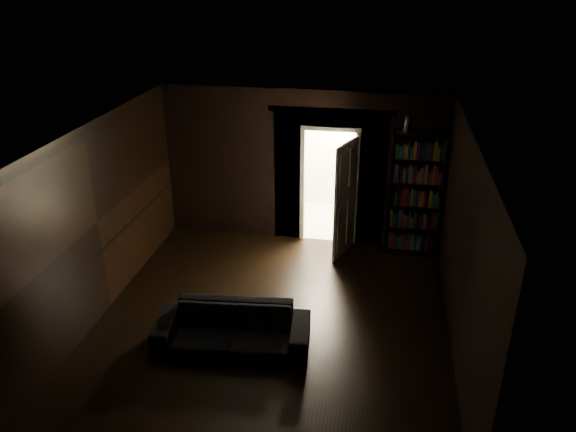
% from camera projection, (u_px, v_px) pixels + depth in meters
% --- Properties ---
extents(ground, '(5.50, 5.50, 0.00)m').
position_uv_depth(ground, '(272.00, 322.00, 8.12)').
color(ground, black).
rests_on(ground, ground).
extents(room_walls, '(5.02, 5.61, 2.84)m').
position_uv_depth(room_walls, '(284.00, 187.00, 8.38)').
color(room_walls, black).
rests_on(room_walls, ground).
extents(kitchen_alcove, '(2.20, 1.80, 2.60)m').
position_uv_depth(kitchen_alcove, '(335.00, 159.00, 11.00)').
color(kitchen_alcove, '#BAB0A2').
rests_on(kitchen_alcove, ground).
extents(sofa, '(2.11, 1.06, 0.79)m').
position_uv_depth(sofa, '(232.00, 324.00, 7.42)').
color(sofa, black).
rests_on(sofa, ground).
extents(bookshelf, '(0.95, 0.58, 2.20)m').
position_uv_depth(bookshelf, '(415.00, 194.00, 9.67)').
color(bookshelf, black).
rests_on(bookshelf, ground).
extents(refrigerator, '(0.94, 0.91, 1.65)m').
position_uv_depth(refrigerator, '(366.00, 175.00, 11.28)').
color(refrigerator, white).
rests_on(refrigerator, ground).
extents(door, '(0.33, 0.82, 2.05)m').
position_uv_depth(door, '(345.00, 199.00, 9.65)').
color(door, silver).
rests_on(door, ground).
extents(figurine, '(0.10, 0.10, 0.30)m').
position_uv_depth(figurine, '(406.00, 123.00, 9.16)').
color(figurine, white).
rests_on(figurine, bookshelf).
extents(bottles, '(0.63, 0.15, 0.26)m').
position_uv_depth(bottles, '(369.00, 131.00, 10.80)').
color(bottles, black).
rests_on(bottles, refrigerator).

